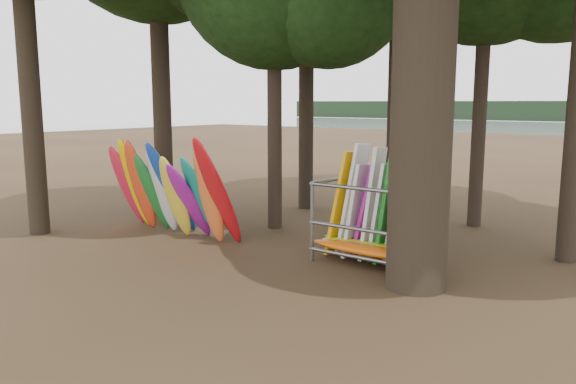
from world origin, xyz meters
The scene contains 3 objects.
ground centered at (0.00, 0.00, 0.00)m, with size 120.00×120.00×0.00m, color #47331E.
kayak_row centered at (-3.54, 0.14, 1.30)m, with size 4.83×2.06×3.09m.
storage_rack centered at (2.50, 1.28, 0.93)m, with size 3.16×1.50×2.83m.
Camera 1 is at (8.72, -10.15, 3.77)m, focal length 35.00 mm.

